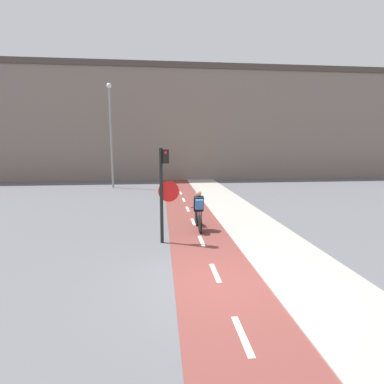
# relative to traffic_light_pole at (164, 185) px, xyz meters

# --- Properties ---
(ground_plane) EXTENTS (120.00, 120.00, 0.00)m
(ground_plane) POSITION_rel_traffic_light_pole_xyz_m (1.21, -3.04, -1.92)
(ground_plane) COLOR #5B5B60
(bike_lane) EXTENTS (2.10, 60.00, 0.02)m
(bike_lane) POSITION_rel_traffic_light_pole_xyz_m (1.21, -3.03, -1.91)
(bike_lane) COLOR brown
(bike_lane) RESTS_ON ground_plane
(sidewalk_strip) EXTENTS (2.40, 60.00, 0.05)m
(sidewalk_strip) POSITION_rel_traffic_light_pole_xyz_m (3.46, -3.04, -1.89)
(sidewalk_strip) COLOR #A8A399
(sidewalk_strip) RESTS_ON ground_plane
(building_row_background) EXTENTS (60.00, 5.20, 10.16)m
(building_row_background) POSITION_rel_traffic_light_pole_xyz_m (1.21, 19.82, 3.17)
(building_row_background) COLOR slate
(building_row_background) RESTS_ON ground_plane
(traffic_light_pole) EXTENTS (0.67, 0.25, 3.09)m
(traffic_light_pole) POSITION_rel_traffic_light_pole_xyz_m (0.00, 0.00, 0.00)
(traffic_light_pole) COLOR black
(traffic_light_pole) RESTS_ON ground_plane
(street_lamp_far) EXTENTS (0.36, 0.36, 7.49)m
(street_lamp_far) POSITION_rel_traffic_light_pole_xyz_m (-3.63, 13.15, 2.61)
(street_lamp_far) COLOR gray
(street_lamp_far) RESTS_ON ground_plane
(cyclist_near) EXTENTS (0.46, 1.69, 1.49)m
(cyclist_near) POSITION_rel_traffic_light_pole_xyz_m (1.29, 1.37, -1.20)
(cyclist_near) COLOR black
(cyclist_near) RESTS_ON ground_plane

